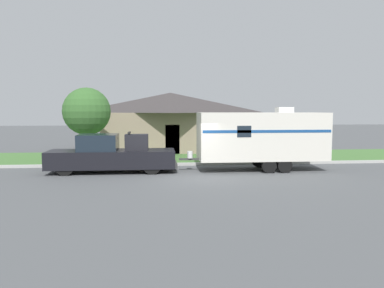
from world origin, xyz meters
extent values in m
plane|color=#515456|center=(0.00, 0.00, 0.00)|extent=(120.00, 120.00, 0.00)
cube|color=#ADADA8|center=(0.00, 3.75, 0.07)|extent=(80.00, 0.30, 0.14)
cube|color=#477538|center=(0.00, 7.40, 0.01)|extent=(80.00, 7.00, 0.03)
cube|color=gray|center=(-0.57, 12.80, 1.47)|extent=(10.03, 7.45, 2.94)
pyramid|color=#3D3838|center=(-0.57, 12.80, 3.73)|extent=(10.84, 8.04, 1.57)
cube|color=#4C3828|center=(-0.57, 9.11, 1.05)|extent=(1.00, 0.06, 2.10)
cylinder|color=black|center=(-6.07, 0.97, 0.45)|extent=(0.90, 0.28, 0.90)
cylinder|color=black|center=(-6.07, 2.53, 0.45)|extent=(0.90, 0.28, 0.90)
cylinder|color=black|center=(-1.92, 0.97, 0.45)|extent=(0.90, 0.28, 0.90)
cylinder|color=black|center=(-1.92, 2.53, 0.45)|extent=(0.90, 0.28, 0.90)
cube|color=black|center=(-5.25, 1.75, 0.68)|extent=(3.66, 1.92, 0.87)
cube|color=#19232D|center=(-4.59, 1.75, 1.52)|extent=(1.90, 1.76, 0.81)
cube|color=black|center=(-2.10, 1.75, 0.68)|extent=(2.64, 1.92, 0.87)
cube|color=#333333|center=(-0.72, 1.75, 0.37)|extent=(0.12, 1.73, 0.20)
cube|color=black|center=(-2.68, 1.75, 1.52)|extent=(1.15, 0.81, 0.80)
cube|color=black|center=(-3.05, 1.75, 2.00)|extent=(0.10, 0.89, 0.08)
cylinder|color=black|center=(3.90, 0.79, 0.37)|extent=(0.73, 0.22, 0.73)
cylinder|color=black|center=(3.90, 2.72, 0.37)|extent=(0.73, 0.22, 0.73)
cylinder|color=black|center=(4.71, 0.79, 0.37)|extent=(0.73, 0.22, 0.73)
cylinder|color=black|center=(4.71, 2.72, 0.37)|extent=(0.73, 0.22, 0.73)
cube|color=silver|center=(3.78, 1.75, 1.79)|extent=(6.60, 2.21, 2.44)
cube|color=navy|center=(3.78, 0.64, 2.09)|extent=(6.47, 0.01, 0.14)
cube|color=#383838|center=(-0.03, 1.75, 0.62)|extent=(1.01, 0.12, 0.10)
cylinder|color=silver|center=(0.02, 1.75, 0.85)|extent=(0.28, 0.28, 0.36)
cube|color=silver|center=(4.96, 1.75, 3.15)|extent=(0.80, 0.68, 0.28)
cube|color=#19232D|center=(2.59, 0.64, 2.09)|extent=(0.70, 0.01, 0.56)
cylinder|color=brown|center=(0.98, 4.83, 0.54)|extent=(0.09, 0.09, 1.08)
cube|color=silver|center=(0.98, 4.83, 1.19)|extent=(0.48, 0.20, 0.22)
cylinder|color=brown|center=(-5.91, 6.12, 0.98)|extent=(0.24, 0.24, 1.97)
sphere|color=#38662D|center=(-5.91, 6.12, 3.05)|extent=(2.90, 2.90, 2.90)
camera|label=1|loc=(-1.65, -17.25, 3.14)|focal=35.00mm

